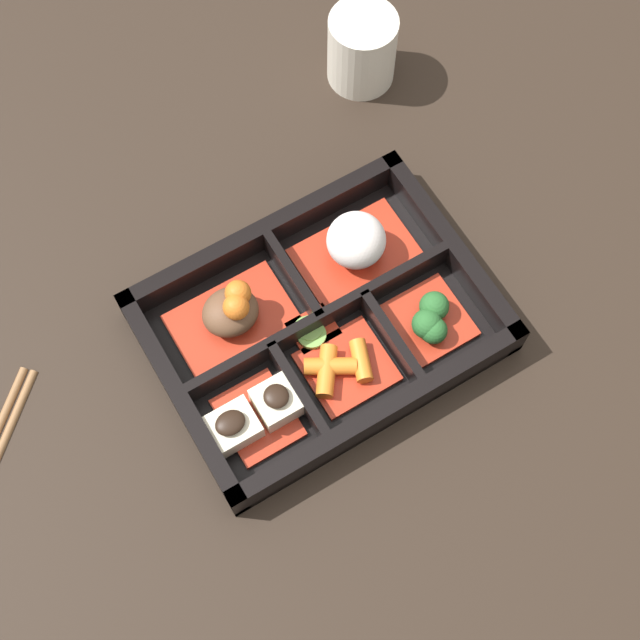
# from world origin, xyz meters

# --- Properties ---
(ground_plane) EXTENTS (3.00, 3.00, 0.00)m
(ground_plane) POSITION_xyz_m (0.00, 0.00, 0.00)
(ground_plane) COLOR black
(bento_base) EXTENTS (0.28, 0.21, 0.01)m
(bento_base) POSITION_xyz_m (0.00, 0.00, 0.01)
(bento_base) COLOR black
(bento_base) RESTS_ON ground_plane
(bento_rim) EXTENTS (0.28, 0.21, 0.04)m
(bento_rim) POSITION_xyz_m (-0.00, -0.00, 0.02)
(bento_rim) COLOR black
(bento_rim) RESTS_ON ground_plane
(bowl_stew) EXTENTS (0.10, 0.07, 0.05)m
(bowl_stew) POSITION_xyz_m (-0.06, 0.04, 0.03)
(bowl_stew) COLOR #B22D19
(bowl_stew) RESTS_ON bento_base
(bowl_rice) EXTENTS (0.10, 0.07, 0.05)m
(bowl_rice) POSITION_xyz_m (0.06, 0.04, 0.03)
(bowl_rice) COLOR #B22D19
(bowl_rice) RESTS_ON bento_base
(bowl_tofu) EXTENTS (0.08, 0.07, 0.03)m
(bowl_tofu) POSITION_xyz_m (-0.09, -0.04, 0.02)
(bowl_tofu) COLOR #B22D19
(bowl_tofu) RESTS_ON bento_base
(bowl_carrots) EXTENTS (0.07, 0.07, 0.02)m
(bowl_carrots) POSITION_xyz_m (-0.01, -0.04, 0.02)
(bowl_carrots) COLOR #B22D19
(bowl_carrots) RESTS_ON bento_base
(bowl_greens) EXTENTS (0.06, 0.07, 0.03)m
(bowl_greens) POSITION_xyz_m (0.08, -0.05, 0.02)
(bowl_greens) COLOR #B22D19
(bowl_greens) RESTS_ON bento_base
(bowl_pickles) EXTENTS (0.04, 0.03, 0.01)m
(bowl_pickles) POSITION_xyz_m (-0.01, -0.00, 0.02)
(bowl_pickles) COLOR #B22D19
(bowl_pickles) RESTS_ON bento_base
(tea_cup) EXTENTS (0.07, 0.07, 0.07)m
(tea_cup) POSITION_xyz_m (0.17, 0.21, 0.04)
(tea_cup) COLOR beige
(tea_cup) RESTS_ON ground_plane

